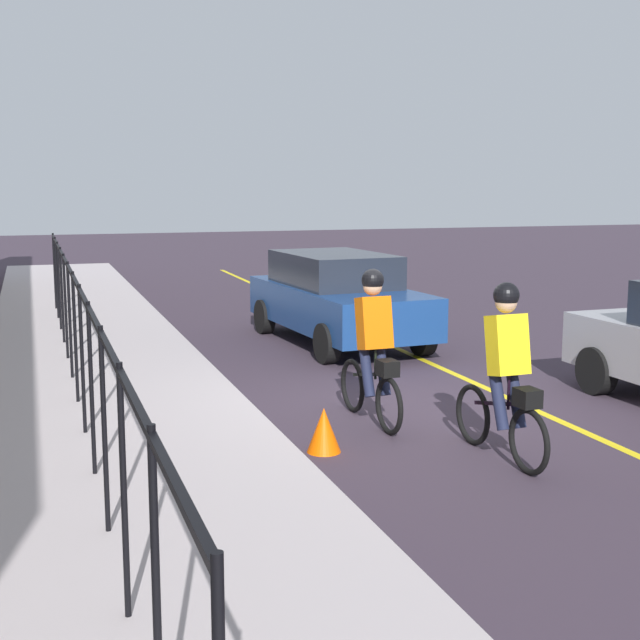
{
  "coord_description": "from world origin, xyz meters",
  "views": [
    {
      "loc": [
        -9.79,
        4.26,
        2.79
      ],
      "look_at": [
        1.03,
        0.67,
        1.0
      ],
      "focal_mm": 49.01,
      "sensor_mm": 36.0,
      "label": 1
    }
  ],
  "objects": [
    {
      "name": "parked_sedan_rear",
      "position": [
        4.47,
        -0.79,
        0.82
      ],
      "size": [
        4.52,
        2.18,
        1.58
      ],
      "rotation": [
        0.0,
        0.0,
        3.21
      ],
      "color": "navy",
      "rests_on": "ground"
    },
    {
      "name": "cyclist_lead",
      "position": [
        -0.59,
        0.56,
        0.91
      ],
      "size": [
        1.71,
        0.37,
        1.83
      ],
      "rotation": [
        0.0,
        0.0,
        0.04
      ],
      "color": "black",
      "rests_on": "ground"
    },
    {
      "name": "lane_line_centre",
      "position": [
        0.0,
        -1.6,
        0.0
      ],
      "size": [
        36.0,
        0.12,
        0.01
      ],
      "primitive_type": "cube",
      "color": "yellow",
      "rests_on": "ground"
    },
    {
      "name": "traffic_cone_near",
      "position": [
        -1.42,
        1.44,
        0.24
      ],
      "size": [
        0.36,
        0.36,
        0.47
      ],
      "primitive_type": "cone",
      "color": "#F35604",
      "rests_on": "ground"
    },
    {
      "name": "sidewalk",
      "position": [
        0.0,
        3.4,
        0.07
      ],
      "size": [
        40.0,
        3.2,
        0.15
      ],
      "primitive_type": "cube",
      "color": "#AEA2A5",
      "rests_on": "ground"
    },
    {
      "name": "cyclist_follow",
      "position": [
        -2.27,
        -0.19,
        0.91
      ],
      "size": [
        1.71,
        0.37,
        1.83
      ],
      "rotation": [
        0.0,
        0.0,
        0.04
      ],
      "color": "black",
      "rests_on": "ground"
    },
    {
      "name": "iron_fence",
      "position": [
        1.0,
        3.8,
        1.29
      ],
      "size": [
        16.96,
        0.04,
        1.6
      ],
      "color": "black",
      "rests_on": "sidewalk"
    },
    {
      "name": "ground_plane",
      "position": [
        0.0,
        0.0,
        0.0
      ],
      "size": [
        80.0,
        80.0,
        0.0
      ],
      "primitive_type": "plane",
      "color": "#362B37"
    }
  ]
}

